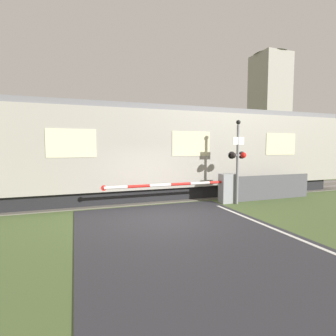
% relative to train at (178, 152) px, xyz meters
% --- Properties ---
extents(ground_plane, '(80.00, 80.00, 0.00)m').
position_rel_train_xyz_m(ground_plane, '(-2.02, -3.80, -2.12)').
color(ground_plane, '#4C6033').
extents(track_bed, '(36.00, 3.20, 0.13)m').
position_rel_train_xyz_m(track_bed, '(-2.02, 0.00, -2.10)').
color(track_bed, '#666056').
rests_on(track_bed, ground_plane).
extents(train, '(17.71, 2.94, 4.15)m').
position_rel_train_xyz_m(train, '(0.00, 0.00, 0.00)').
color(train, black).
rests_on(train, ground_plane).
extents(crossing_barrier, '(5.49, 0.44, 1.24)m').
position_rel_train_xyz_m(crossing_barrier, '(0.86, -2.35, -1.46)').
color(crossing_barrier, gray).
rests_on(crossing_barrier, ground_plane).
extents(signal_post, '(0.79, 0.26, 3.46)m').
position_rel_train_xyz_m(signal_post, '(1.55, -2.66, -0.15)').
color(signal_post, gray).
rests_on(signal_post, ground_plane).
extents(distant_building, '(4.36, 4.36, 15.03)m').
position_rel_train_xyz_m(distant_building, '(19.40, 16.43, 5.47)').
color(distant_building, '#9E998E').
rests_on(distant_building, ground_plane).
extents(roadside_fence, '(4.37, 0.06, 1.10)m').
position_rel_train_xyz_m(roadside_fence, '(3.48, -2.37, -1.57)').
color(roadside_fence, '#4C4C51').
rests_on(roadside_fence, ground_plane).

